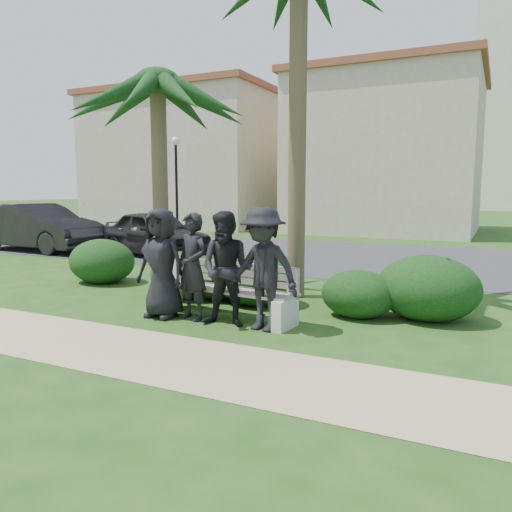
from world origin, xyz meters
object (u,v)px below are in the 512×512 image
object	(u,v)px
man_b	(193,267)
car_b	(39,227)
park_bench	(223,294)
street_lamp	(176,168)
man_a	(162,263)
palm_left	(158,84)
car_a	(155,233)
man_c	(227,269)
man_d	(263,269)

from	to	relation	value
man_b	car_b	xyz separation A→B (m)	(-9.35, 5.16, -0.06)
park_bench	car_b	distance (m)	10.88
park_bench	car_b	xyz separation A→B (m)	(-9.72, 4.87, 0.39)
car_b	street_lamp	bearing A→B (deg)	-1.43
park_bench	man_a	xyz separation A→B (m)	(-0.88, -0.38, 0.47)
palm_left	car_b	xyz separation A→B (m)	(-7.25, 3.12, -3.29)
car_a	car_b	bearing A→B (deg)	116.38
man_a	car_b	distance (m)	10.28
palm_left	car_a	world-z (taller)	palm_left
man_c	car_a	world-z (taller)	man_c
man_b	man_c	world-z (taller)	man_c
street_lamp	man_a	xyz separation A→B (m)	(8.30, -12.27, -2.09)
man_b	car_b	size ratio (longest dim) A/B	0.35
street_lamp	car_a	bearing A→B (deg)	-60.02
man_c	car_b	xyz separation A→B (m)	(-10.00, 5.25, -0.08)
man_a	man_d	world-z (taller)	man_d
man_c	car_a	bearing A→B (deg)	125.87
street_lamp	park_bench	xyz separation A→B (m)	(9.18, -11.89, -2.57)
park_bench	car_b	size ratio (longest dim) A/B	0.53
palm_left	car_b	bearing A→B (deg)	156.71
man_a	car_a	xyz separation A→B (m)	(-4.58, 5.81, -0.17)
man_c	palm_left	size ratio (longest dim) A/B	0.34
man_a	man_b	size ratio (longest dim) A/B	1.04
park_bench	car_b	bearing A→B (deg)	159.25
car_b	man_b	bearing A→B (deg)	-115.96
man_d	man_a	bearing A→B (deg)	-170.40
park_bench	man_b	size ratio (longest dim) A/B	1.48
man_c	street_lamp	bearing A→B (deg)	118.87
car_a	car_b	world-z (taller)	car_b
street_lamp	man_d	xyz separation A→B (m)	(10.03, -12.24, -2.07)
man_d	car_b	size ratio (longest dim) A/B	0.38
man_c	man_d	xyz separation A→B (m)	(0.56, 0.03, 0.03)
man_b	man_c	size ratio (longest dim) A/B	0.98
man_c	palm_left	bearing A→B (deg)	133.50
man_a	palm_left	xyz separation A→B (m)	(-1.59, 2.13, 3.20)
street_lamp	park_bench	bearing A→B (deg)	-52.32
man_a	car_b	size ratio (longest dim) A/B	0.37
man_a	man_c	size ratio (longest dim) A/B	1.01
man_c	man_d	bearing A→B (deg)	-5.91
man_a	street_lamp	bearing A→B (deg)	127.18
car_b	palm_left	bearing A→B (deg)	-110.36
street_lamp	man_c	distance (m)	15.63
park_bench	man_d	world-z (taller)	man_d
man_d	car_a	world-z (taller)	man_d
car_a	man_c	bearing A→B (deg)	-116.47
man_c	man_b	bearing A→B (deg)	163.46
man_a	man_c	bearing A→B (deg)	3.23
man_b	man_d	size ratio (longest dim) A/B	0.94
park_bench	car_a	xyz separation A→B (m)	(-5.46, 5.43, 0.31)
park_bench	street_lamp	bearing A→B (deg)	133.56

